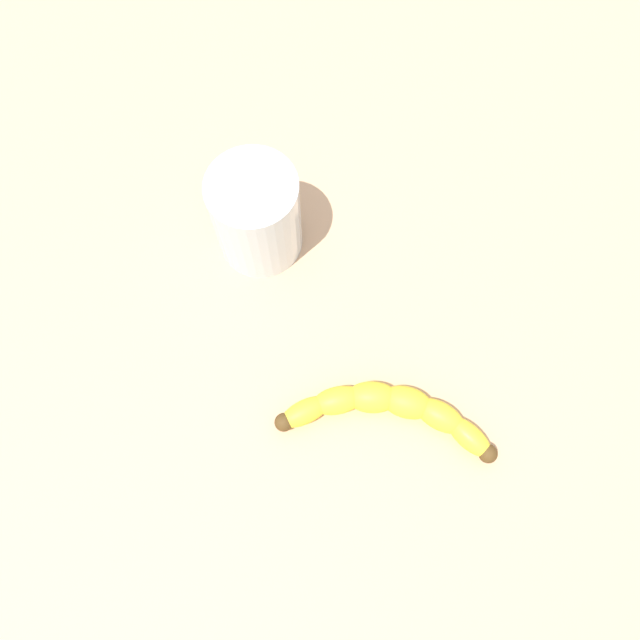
# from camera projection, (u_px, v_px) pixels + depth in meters

# --- Properties ---
(wooden_tabletop) EXTENTS (1.20, 1.20, 0.03)m
(wooden_tabletop) POSITION_uv_depth(u_px,v_px,m) (282.00, 323.00, 0.64)
(wooden_tabletop) COLOR tan
(wooden_tabletop) RESTS_ON ground
(banana) EXTENTS (0.07, 0.21, 0.03)m
(banana) POSITION_uv_depth(u_px,v_px,m) (388.00, 410.00, 0.58)
(banana) COLOR yellow
(banana) RESTS_ON wooden_tabletop
(smoothie_glass) EXTENTS (0.09, 0.09, 0.11)m
(smoothie_glass) POSITION_uv_depth(u_px,v_px,m) (257.00, 216.00, 0.60)
(smoothie_glass) COLOR silver
(smoothie_glass) RESTS_ON wooden_tabletop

